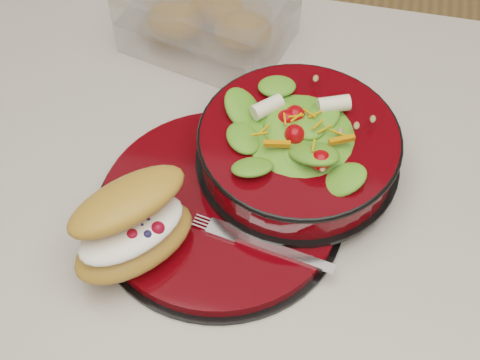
% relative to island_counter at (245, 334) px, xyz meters
% --- Properties ---
extents(island_counter, '(1.24, 0.74, 0.90)m').
position_rel_island_counter_xyz_m(island_counter, '(0.00, 0.00, 0.00)').
color(island_counter, silver).
rests_on(island_counter, ground).
extents(dinner_plate, '(0.29, 0.29, 0.02)m').
position_rel_island_counter_xyz_m(dinner_plate, '(-0.02, -0.04, 0.46)').
color(dinner_plate, black).
rests_on(dinner_plate, island_counter).
extents(salad_bowl, '(0.25, 0.25, 0.10)m').
position_rel_island_counter_xyz_m(salad_bowl, '(0.06, 0.03, 0.50)').
color(salad_bowl, black).
rests_on(salad_bowl, dinner_plate).
extents(croissant, '(0.15, 0.17, 0.09)m').
position_rel_island_counter_xyz_m(croissant, '(-0.10, -0.12, 0.51)').
color(croissant, '#C5843C').
rests_on(croissant, dinner_plate).
extents(fork, '(0.15, 0.04, 0.00)m').
position_rel_island_counter_xyz_m(fork, '(0.04, -0.09, 0.47)').
color(fork, silver).
rests_on(fork, dinner_plate).
extents(pastry_box, '(0.25, 0.20, 0.09)m').
position_rel_island_counter_xyz_m(pastry_box, '(-0.11, 0.24, 0.49)').
color(pastry_box, white).
rests_on(pastry_box, island_counter).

